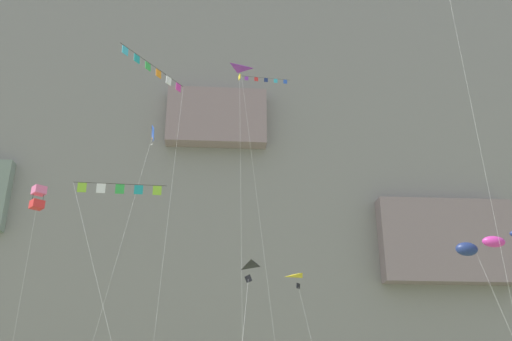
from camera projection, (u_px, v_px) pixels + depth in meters
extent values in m
cube|color=gray|center=(217.00, 155.00, 82.38)|extent=(180.00, 26.43, 70.53)
cube|color=gray|center=(217.00, 121.00, 69.70)|extent=(12.40, 4.08, 7.51)
cube|color=gray|center=(443.00, 244.00, 65.74)|extent=(16.05, 4.71, 9.96)
cylinder|color=silver|center=(477.00, 131.00, 33.47)|extent=(0.48, 1.17, 33.42)
cube|color=pink|center=(39.00, 191.00, 41.35)|extent=(1.23, 1.23, 0.61)
cube|color=red|center=(37.00, 205.00, 40.92)|extent=(1.23, 1.23, 0.61)
cylinder|color=black|center=(43.00, 198.00, 41.16)|extent=(0.03, 0.03, 1.65)
cylinder|color=black|center=(33.00, 197.00, 41.11)|extent=(0.03, 0.03, 1.65)
cylinder|color=silver|center=(19.00, 307.00, 37.30)|extent=(0.36, 1.66, 14.59)
cylinder|color=black|center=(266.00, 78.00, 49.82)|extent=(4.45, 0.45, 0.02)
cube|color=purple|center=(246.00, 78.00, 49.47)|extent=(0.35, 0.07, 0.39)
cube|color=red|center=(256.00, 79.00, 49.60)|extent=(0.35, 0.07, 0.39)
cube|color=navy|center=(266.00, 80.00, 49.74)|extent=(0.35, 0.09, 0.39)
cube|color=#38B2D1|center=(276.00, 81.00, 49.87)|extent=(0.35, 0.09, 0.39)
cube|color=blue|center=(285.00, 82.00, 50.01)|extent=(0.35, 0.09, 0.39)
cylinder|color=silver|center=(260.00, 223.00, 43.01)|extent=(3.09, 2.62, 28.43)
pyramid|color=purple|center=(237.00, 78.00, 50.52)|extent=(1.98, 1.63, 0.22)
cube|color=yellow|center=(240.00, 77.00, 49.98)|extent=(0.20, 0.45, 0.51)
cylinder|color=silver|center=(241.00, 222.00, 43.05)|extent=(0.45, 3.34, 28.59)
cylinder|color=black|center=(120.00, 184.00, 33.73)|extent=(5.66, 0.32, 0.03)
cube|color=#8CCC33|center=(82.00, 187.00, 33.36)|extent=(0.54, 0.09, 0.60)
cube|color=white|center=(101.00, 188.00, 33.49)|extent=(0.54, 0.11, 0.60)
cube|color=green|center=(120.00, 189.00, 33.61)|extent=(0.54, 0.12, 0.60)
cube|color=teal|center=(139.00, 190.00, 33.73)|extent=(0.54, 0.09, 0.60)
cube|color=#8CCC33|center=(157.00, 190.00, 33.86)|extent=(0.54, 0.08, 0.60)
cylinder|color=silver|center=(98.00, 288.00, 28.34)|extent=(5.68, 5.76, 13.79)
cylinder|color=black|center=(154.00, 66.00, 41.15)|extent=(4.14, 5.77, 0.03)
cube|color=#CC3399|center=(178.00, 87.00, 43.34)|extent=(0.37, 0.49, 0.63)
cube|color=white|center=(169.00, 81.00, 42.41)|extent=(0.40, 0.51, 0.63)
cube|color=orange|center=(159.00, 74.00, 41.49)|extent=(0.39, 0.51, 0.63)
cube|color=green|center=(148.00, 66.00, 40.56)|extent=(0.41, 0.52, 0.63)
cube|color=teal|center=(137.00, 59.00, 39.63)|extent=(0.40, 0.51, 0.63)
cube|color=#38B2D1|center=(125.00, 51.00, 38.70)|extent=(0.39, 0.50, 0.63)
cylinder|color=silver|center=(167.00, 225.00, 36.87)|extent=(0.65, 5.21, 24.63)
cube|color=blue|center=(153.00, 133.00, 47.65)|extent=(0.37, 1.37, 1.37)
cylinder|color=black|center=(153.00, 133.00, 47.65)|extent=(0.31, 0.18, 1.11)
cube|color=orange|center=(152.00, 138.00, 47.45)|extent=(0.12, 0.14, 0.08)
cube|color=blue|center=(153.00, 141.00, 47.34)|extent=(0.05, 0.17, 0.08)
cube|color=white|center=(152.00, 144.00, 47.23)|extent=(0.10, 0.15, 0.08)
cylinder|color=silver|center=(118.00, 255.00, 40.68)|extent=(2.99, 5.50, 22.67)
ellipsoid|color=navy|center=(467.00, 249.00, 35.53)|extent=(1.75, 1.53, 1.11)
ellipsoid|color=#CC3399|center=(494.00, 242.00, 34.95)|extent=(1.65, 1.38, 0.95)
cylinder|color=silver|center=(510.00, 331.00, 31.84)|extent=(1.14, 3.27, 10.37)
pyramid|color=yellow|center=(303.00, 284.00, 46.59)|extent=(1.84, 1.97, 0.19)
cube|color=black|center=(298.00, 286.00, 46.21)|extent=(0.39, 0.29, 0.48)
pyramid|color=black|center=(241.00, 278.00, 32.06)|extent=(1.38, 1.71, 0.41)
cube|color=black|center=(248.00, 279.00, 31.93)|extent=(0.46, 0.20, 0.49)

